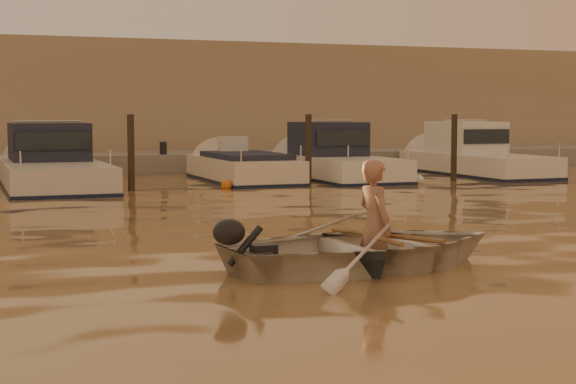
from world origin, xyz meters
name	(u,v)px	position (x,y,z in m)	size (l,w,h in m)	color
ground_plane	(361,286)	(0.00, 0.00, 0.00)	(160.00, 160.00, 0.00)	olive
dinghy	(368,247)	(0.58, 1.02, 0.28)	(2.73, 3.82, 0.79)	silver
person	(375,225)	(0.68, 1.03, 0.56)	(0.63, 0.41, 1.72)	#A16B50
outboard_motor	(262,255)	(-0.92, 0.90, 0.28)	(0.90, 0.40, 0.70)	black
oar_port	(384,235)	(0.82, 1.04, 0.42)	(0.06, 0.06, 2.10)	brown
oar_starboard	(371,236)	(0.63, 1.03, 0.42)	(0.06, 0.06, 2.10)	brown
moored_boat_2	(51,164)	(-2.03, 16.00, 0.62)	(2.61, 8.64, 1.75)	beige
moored_boat_3	(243,173)	(3.56, 16.00, 0.22)	(2.16, 6.19, 0.95)	beige
moored_boat_4	(335,158)	(6.58, 16.00, 0.62)	(2.32, 7.12, 1.75)	white
moored_boat_5	(476,156)	(11.65, 16.00, 0.62)	(2.22, 7.45, 1.75)	silver
piling_2	(131,156)	(-0.20, 13.80, 0.90)	(0.18, 0.18, 2.20)	#2D2319
piling_3	(308,153)	(4.80, 13.80, 0.90)	(0.18, 0.18, 2.20)	#2D2319
piling_4	(454,151)	(9.50, 13.80, 0.90)	(0.18, 0.18, 2.20)	#2D2319
fender_c	(33,193)	(-2.77, 12.93, 0.10)	(0.30, 0.30, 0.30)	silver
fender_d	(227,185)	(2.33, 13.56, 0.10)	(0.30, 0.30, 0.30)	orange
fender_e	(419,180)	(8.04, 13.26, 0.10)	(0.30, 0.30, 0.30)	silver
quay	(97,168)	(0.00, 21.50, 0.15)	(52.00, 4.00, 1.00)	gray
waterfront_building	(76,104)	(0.00, 27.00, 2.40)	(46.00, 7.00, 4.80)	#9E8466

